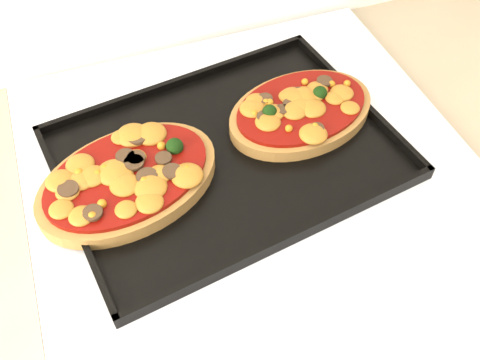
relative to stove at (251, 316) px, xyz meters
name	(u,v)px	position (x,y,z in m)	size (l,w,h in m)	color
stove	(251,316)	(0.00, 0.00, 0.00)	(0.60, 0.60, 0.91)	silver
baking_tray	(227,152)	(-0.03, 0.03, 0.47)	(0.44, 0.32, 0.02)	black
pizza_left	(128,178)	(-0.16, 0.02, 0.48)	(0.24, 0.16, 0.04)	#A16F37
pizza_right	(301,110)	(0.09, 0.06, 0.48)	(0.22, 0.15, 0.03)	#A16F37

